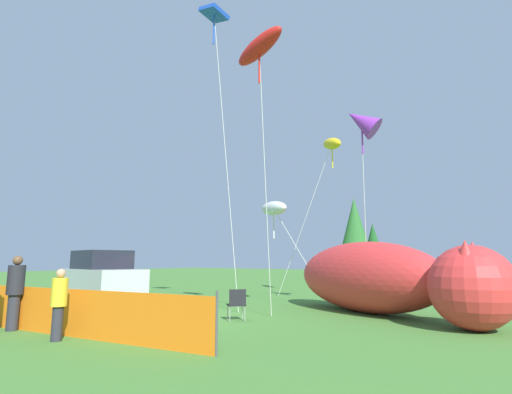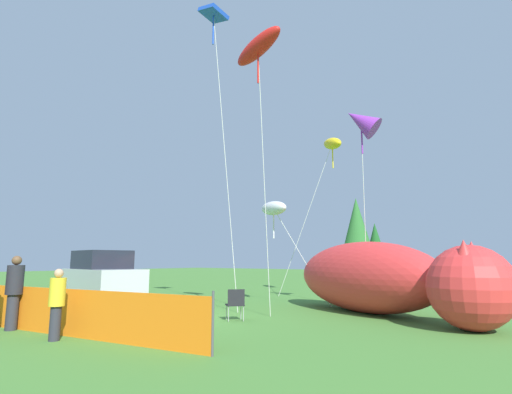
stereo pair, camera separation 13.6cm
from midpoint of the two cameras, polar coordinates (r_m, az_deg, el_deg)
ground_plane at (r=13.25m, az=-12.37°, el=-16.62°), size 120.00×120.00×0.00m
parked_car at (r=17.22m, az=-21.31°, el=-10.90°), size 4.22×2.50×2.18m
folding_chair at (r=12.45m, az=-3.08°, el=-14.78°), size 0.75×0.75×0.93m
inflatable_cat at (r=14.29m, az=16.96°, el=-11.32°), size 8.41×5.67×2.45m
safety_fence at (r=10.94m, az=-25.20°, el=-14.72°), size 8.32×1.30×1.22m
spectator_in_white_shirt at (r=12.48m, az=-31.44°, el=-11.18°), size 0.42×0.42×1.92m
spectator_in_black_shirt at (r=10.45m, az=-26.68°, el=-13.16°), size 0.35×0.35×1.60m
kite_yellow_hero at (r=21.12m, az=10.58°, el=7.41°), size 3.61×2.07×8.35m
kite_red_lizard at (r=14.44m, az=0.18°, el=20.53°), size 2.30×1.44×9.49m
kite_purple_delta at (r=16.14m, az=14.60°, el=10.38°), size 1.72×1.28×7.84m
kite_white_ghost at (r=17.25m, az=2.32°, el=-1.65°), size 3.51×1.64×4.44m
kite_blue_box at (r=17.22m, az=-6.18°, el=23.81°), size 1.36×1.06×11.65m
horizon_tree_east at (r=48.25m, az=13.85°, el=-4.27°), size 3.79×3.79×9.06m
horizon_tree_mid at (r=50.54m, az=16.31°, el=-6.33°), size 2.62×2.62×6.25m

